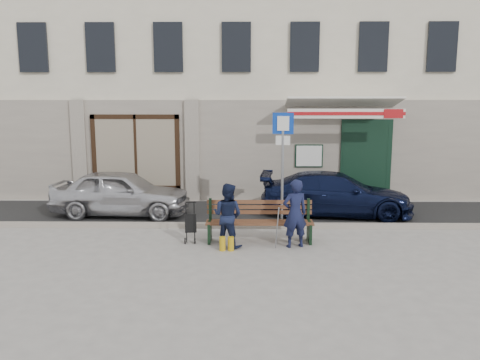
{
  "coord_description": "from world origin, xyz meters",
  "views": [
    {
      "loc": [
        0.33,
        -9.89,
        3.06
      ],
      "look_at": [
        0.16,
        1.6,
        1.2
      ],
      "focal_mm": 35.0,
      "sensor_mm": 36.0,
      "label": 1
    }
  ],
  "objects_px": {
    "man": "(295,213)",
    "stroller": "(191,224)",
    "car_navy": "(336,194)",
    "bench": "(257,222)",
    "parking_sign": "(283,150)",
    "woman": "(228,215)",
    "car_silver": "(121,193)"
  },
  "relations": [
    {
      "from": "stroller",
      "to": "car_silver",
      "type": "bearing_deg",
      "value": 123.4
    },
    {
      "from": "bench",
      "to": "woman",
      "type": "relative_size",
      "value": 1.72
    },
    {
      "from": "parking_sign",
      "to": "stroller",
      "type": "height_order",
      "value": "parking_sign"
    },
    {
      "from": "bench",
      "to": "stroller",
      "type": "bearing_deg",
      "value": -179.7
    },
    {
      "from": "parking_sign",
      "to": "woman",
      "type": "distance_m",
      "value": 2.64
    },
    {
      "from": "bench",
      "to": "stroller",
      "type": "xyz_separation_m",
      "value": [
        -1.5,
        -0.01,
        -0.06
      ]
    },
    {
      "from": "car_navy",
      "to": "woman",
      "type": "height_order",
      "value": "woman"
    },
    {
      "from": "woman",
      "to": "car_navy",
      "type": "bearing_deg",
      "value": -108.43
    },
    {
      "from": "man",
      "to": "stroller",
      "type": "height_order",
      "value": "man"
    },
    {
      "from": "parking_sign",
      "to": "car_silver",
      "type": "bearing_deg",
      "value": -179.83
    },
    {
      "from": "car_navy",
      "to": "stroller",
      "type": "height_order",
      "value": "car_navy"
    },
    {
      "from": "car_navy",
      "to": "parking_sign",
      "type": "xyz_separation_m",
      "value": [
        -1.57,
        -1.04,
        1.33
      ]
    },
    {
      "from": "parking_sign",
      "to": "woman",
      "type": "xyz_separation_m",
      "value": [
        -1.32,
        -1.92,
        -1.24
      ]
    },
    {
      "from": "car_navy",
      "to": "man",
      "type": "bearing_deg",
      "value": 160.36
    },
    {
      "from": "man",
      "to": "woman",
      "type": "relative_size",
      "value": 1.07
    },
    {
      "from": "car_navy",
      "to": "parking_sign",
      "type": "bearing_deg",
      "value": 129.78
    },
    {
      "from": "man",
      "to": "bench",
      "type": "bearing_deg",
      "value": -40.92
    },
    {
      "from": "parking_sign",
      "to": "woman",
      "type": "height_order",
      "value": "parking_sign"
    },
    {
      "from": "woman",
      "to": "stroller",
      "type": "height_order",
      "value": "woman"
    },
    {
      "from": "bench",
      "to": "man",
      "type": "distance_m",
      "value": 0.93
    },
    {
      "from": "parking_sign",
      "to": "bench",
      "type": "bearing_deg",
      "value": -101.03
    },
    {
      "from": "car_silver",
      "to": "car_navy",
      "type": "height_order",
      "value": "car_silver"
    },
    {
      "from": "car_navy",
      "to": "man",
      "type": "xyz_separation_m",
      "value": [
        -1.44,
        -2.98,
        0.14
      ]
    },
    {
      "from": "bench",
      "to": "car_silver",
      "type": "bearing_deg",
      "value": 146.34
    },
    {
      "from": "car_silver",
      "to": "bench",
      "type": "height_order",
      "value": "car_silver"
    },
    {
      "from": "car_silver",
      "to": "man",
      "type": "xyz_separation_m",
      "value": [
        4.52,
        -2.86,
        0.1
      ]
    },
    {
      "from": "man",
      "to": "stroller",
      "type": "bearing_deg",
      "value": -24.51
    },
    {
      "from": "stroller",
      "to": "car_navy",
      "type": "bearing_deg",
      "value": 26.51
    },
    {
      "from": "car_silver",
      "to": "bench",
      "type": "distance_m",
      "value": 4.48
    },
    {
      "from": "car_navy",
      "to": "stroller",
      "type": "relative_size",
      "value": 4.65
    },
    {
      "from": "woman",
      "to": "bench",
      "type": "bearing_deg",
      "value": -124.57
    },
    {
      "from": "car_silver",
      "to": "stroller",
      "type": "xyz_separation_m",
      "value": [
        2.22,
        -2.49,
        -0.25
      ]
    }
  ]
}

